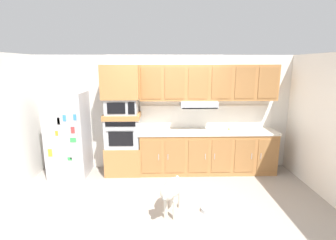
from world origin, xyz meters
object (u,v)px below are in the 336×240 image
object	(u,v)px
screwdriver	(229,129)
dog_food_bowl	(207,209)
built_in_oven	(123,132)
refrigerator	(68,134)
microwave	(122,106)
dog	(172,190)

from	to	relation	value
screwdriver	dog_food_bowl	bearing A→B (deg)	-114.17
built_in_oven	screwdriver	distance (m)	2.29
refrigerator	dog_food_bowl	world-z (taller)	refrigerator
microwave	dog_food_bowl	size ratio (longest dim) A/B	3.22
refrigerator	dog_food_bowl	bearing A→B (deg)	-29.44
dog	built_in_oven	bearing A→B (deg)	-131.48
dog_food_bowl	refrigerator	bearing A→B (deg)	150.56
screwdriver	dog_food_bowl	distance (m)	2.03
screwdriver	dog	world-z (taller)	screwdriver
refrigerator	screwdriver	world-z (taller)	refrigerator
microwave	screwdriver	size ratio (longest dim) A/B	4.26
built_in_oven	screwdriver	bearing A→B (deg)	2.23
refrigerator	dog	size ratio (longest dim) A/B	2.07
dog	dog_food_bowl	world-z (taller)	dog
refrigerator	dog_food_bowl	size ratio (longest dim) A/B	8.80
built_in_oven	dog	world-z (taller)	built_in_oven
dog	screwdriver	bearing A→B (deg)	161.08
refrigerator	built_in_oven	size ratio (longest dim) A/B	2.51
microwave	dog_food_bowl	xyz separation A→B (m)	(1.55, -1.57, -1.43)
microwave	dog	distance (m)	2.18
refrigerator	dog	world-z (taller)	refrigerator
built_in_oven	dog	distance (m)	1.98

